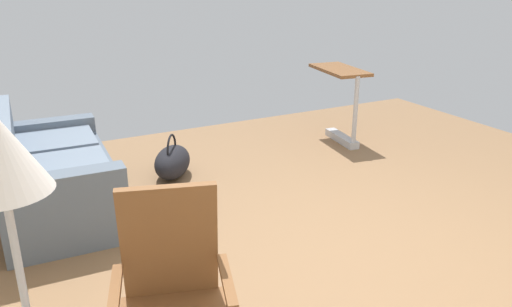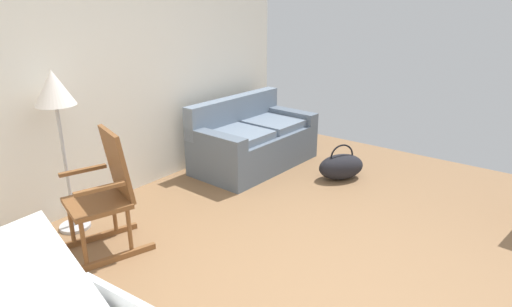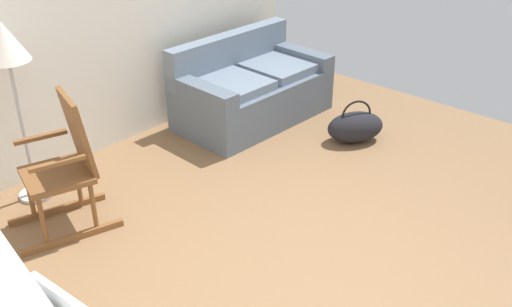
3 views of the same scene
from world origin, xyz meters
name	(u,v)px [view 2 (image 2 of 3)]	position (x,y,z in m)	size (l,w,h in m)	color
ground_plane	(305,284)	(0.00, 0.00, 0.00)	(6.82, 6.82, 0.00)	olive
back_wall	(93,72)	(0.00, 2.49, 1.35)	(5.66, 0.10, 2.70)	silver
couch	(253,142)	(1.73, 1.84, 0.31)	(1.63, 0.91, 0.85)	slate
rocking_chair	(105,195)	(-0.59, 1.59, 0.50)	(0.86, 0.67, 1.05)	brown
floor_lamp	(55,99)	(-0.58, 2.17, 1.23)	(0.34, 0.34, 1.48)	#B2B5BA
duffel_bag	(341,166)	(2.01, 0.74, 0.15)	(0.64, 0.58, 0.43)	black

